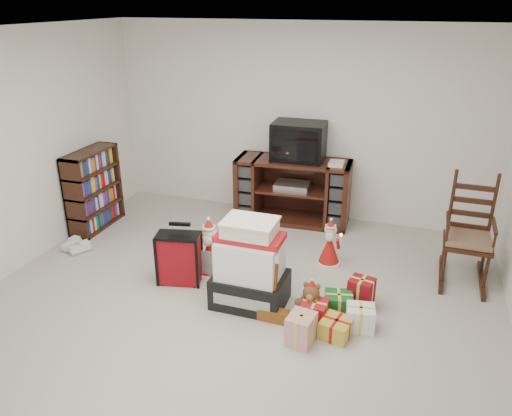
{
  "coord_description": "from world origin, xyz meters",
  "views": [
    {
      "loc": [
        1.49,
        -3.71,
        2.75
      ],
      "look_at": [
        0.04,
        0.6,
        0.83
      ],
      "focal_mm": 35.0,
      "sensor_mm": 36.0,
      "label": 1
    }
  ],
  "objects_px": {
    "bookshelf": "(94,191)",
    "gift_cluster": "(336,313)",
    "gift_pile": "(250,269)",
    "crt_television": "(299,141)",
    "red_suitcase": "(179,258)",
    "mrs_claus_figurine": "(210,253)",
    "sneaker_pair": "(76,247)",
    "tv_stand": "(293,191)",
    "teddy_bear": "(311,301)",
    "rocking_chair": "(467,243)",
    "santa_figurine": "(329,247)"
  },
  "relations": [
    {
      "from": "bookshelf",
      "to": "gift_cluster",
      "type": "height_order",
      "value": "bookshelf"
    },
    {
      "from": "bookshelf",
      "to": "gift_pile",
      "type": "height_order",
      "value": "bookshelf"
    },
    {
      "from": "gift_cluster",
      "to": "crt_television",
      "type": "bearing_deg",
      "value": 113.14
    },
    {
      "from": "red_suitcase",
      "to": "gift_cluster",
      "type": "height_order",
      "value": "red_suitcase"
    },
    {
      "from": "mrs_claus_figurine",
      "to": "sneaker_pair",
      "type": "xyz_separation_m",
      "value": [
        -1.71,
        -0.01,
        -0.2
      ]
    },
    {
      "from": "sneaker_pair",
      "to": "tv_stand",
      "type": "bearing_deg",
      "value": 54.0
    },
    {
      "from": "teddy_bear",
      "to": "gift_cluster",
      "type": "distance_m",
      "value": 0.25
    },
    {
      "from": "rocking_chair",
      "to": "santa_figurine",
      "type": "distance_m",
      "value": 1.42
    },
    {
      "from": "gift_pile",
      "to": "teddy_bear",
      "type": "xyz_separation_m",
      "value": [
        0.6,
        -0.02,
        -0.23
      ]
    },
    {
      "from": "bookshelf",
      "to": "teddy_bear",
      "type": "distance_m",
      "value": 3.26
    },
    {
      "from": "gift_pile",
      "to": "santa_figurine",
      "type": "relative_size",
      "value": 1.58
    },
    {
      "from": "teddy_bear",
      "to": "crt_television",
      "type": "relative_size",
      "value": 0.51
    },
    {
      "from": "red_suitcase",
      "to": "teddy_bear",
      "type": "distance_m",
      "value": 1.44
    },
    {
      "from": "tv_stand",
      "to": "rocking_chair",
      "type": "bearing_deg",
      "value": -24.97
    },
    {
      "from": "rocking_chair",
      "to": "sneaker_pair",
      "type": "distance_m",
      "value": 4.36
    },
    {
      "from": "tv_stand",
      "to": "crt_television",
      "type": "relative_size",
      "value": 2.22
    },
    {
      "from": "teddy_bear",
      "to": "mrs_claus_figurine",
      "type": "height_order",
      "value": "mrs_claus_figurine"
    },
    {
      "from": "tv_stand",
      "to": "gift_pile",
      "type": "relative_size",
      "value": 1.73
    },
    {
      "from": "gift_pile",
      "to": "sneaker_pair",
      "type": "relative_size",
      "value": 2.54
    },
    {
      "from": "bookshelf",
      "to": "gift_cluster",
      "type": "bearing_deg",
      "value": -18.69
    },
    {
      "from": "red_suitcase",
      "to": "mrs_claus_figurine",
      "type": "xyz_separation_m",
      "value": [
        0.23,
        0.25,
        -0.03
      ]
    },
    {
      "from": "teddy_bear",
      "to": "crt_television",
      "type": "distance_m",
      "value": 2.38
    },
    {
      "from": "red_suitcase",
      "to": "gift_cluster",
      "type": "xyz_separation_m",
      "value": [
        1.66,
        -0.21,
        -0.16
      ]
    },
    {
      "from": "gift_pile",
      "to": "sneaker_pair",
      "type": "distance_m",
      "value": 2.36
    },
    {
      "from": "rocking_chair",
      "to": "gift_cluster",
      "type": "relative_size",
      "value": 1.23
    },
    {
      "from": "tv_stand",
      "to": "gift_cluster",
      "type": "xyz_separation_m",
      "value": [
        0.96,
        -2.1,
        -0.3
      ]
    },
    {
      "from": "sneaker_pair",
      "to": "bookshelf",
      "type": "bearing_deg",
      "value": 120.19
    },
    {
      "from": "teddy_bear",
      "to": "bookshelf",
      "type": "bearing_deg",
      "value": 160.96
    },
    {
      "from": "gift_pile",
      "to": "santa_figurine",
      "type": "height_order",
      "value": "gift_pile"
    },
    {
      "from": "red_suitcase",
      "to": "gift_pile",
      "type": "bearing_deg",
      "value": -21.65
    },
    {
      "from": "tv_stand",
      "to": "gift_pile",
      "type": "distance_m",
      "value": 2.03
    },
    {
      "from": "red_suitcase",
      "to": "crt_television",
      "type": "distance_m",
      "value": 2.22
    },
    {
      "from": "santa_figurine",
      "to": "sneaker_pair",
      "type": "height_order",
      "value": "santa_figurine"
    },
    {
      "from": "mrs_claus_figurine",
      "to": "crt_television",
      "type": "xyz_separation_m",
      "value": [
        0.52,
        1.68,
        0.83
      ]
    },
    {
      "from": "teddy_bear",
      "to": "sneaker_pair",
      "type": "xyz_separation_m",
      "value": [
        -2.9,
        0.39,
        -0.11
      ]
    },
    {
      "from": "mrs_claus_figurine",
      "to": "teddy_bear",
      "type": "bearing_deg",
      "value": -18.71
    },
    {
      "from": "gift_pile",
      "to": "gift_cluster",
      "type": "distance_m",
      "value": 0.89
    },
    {
      "from": "gift_pile",
      "to": "mrs_claus_figurine",
      "type": "xyz_separation_m",
      "value": [
        -0.59,
        0.39,
        -0.13
      ]
    },
    {
      "from": "tv_stand",
      "to": "mrs_claus_figurine",
      "type": "xyz_separation_m",
      "value": [
        -0.47,
        -1.64,
        -0.17
      ]
    },
    {
      "from": "crt_television",
      "to": "mrs_claus_figurine",
      "type": "bearing_deg",
      "value": -109.42
    },
    {
      "from": "santa_figurine",
      "to": "rocking_chair",
      "type": "bearing_deg",
      "value": 7.37
    },
    {
      "from": "bookshelf",
      "to": "crt_television",
      "type": "bearing_deg",
      "value": 23.29
    },
    {
      "from": "rocking_chair",
      "to": "gift_cluster",
      "type": "bearing_deg",
      "value": -130.69
    },
    {
      "from": "gift_cluster",
      "to": "gift_pile",
      "type": "bearing_deg",
      "value": 174.86
    },
    {
      "from": "tv_stand",
      "to": "red_suitcase",
      "type": "height_order",
      "value": "tv_stand"
    },
    {
      "from": "gift_pile",
      "to": "red_suitcase",
      "type": "height_order",
      "value": "gift_pile"
    },
    {
      "from": "tv_stand",
      "to": "crt_television",
      "type": "distance_m",
      "value": 0.66
    },
    {
      "from": "santa_figurine",
      "to": "sneaker_pair",
      "type": "distance_m",
      "value": 2.95
    },
    {
      "from": "mrs_claus_figurine",
      "to": "sneaker_pair",
      "type": "distance_m",
      "value": 1.72
    },
    {
      "from": "santa_figurine",
      "to": "crt_television",
      "type": "xyz_separation_m",
      "value": [
        -0.65,
        1.07,
        0.87
      ]
    }
  ]
}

